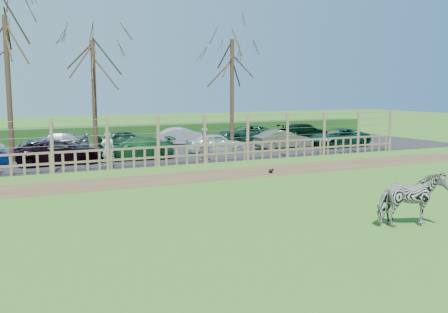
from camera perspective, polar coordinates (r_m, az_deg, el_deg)
name	(u,v)px	position (r m, az deg, el deg)	size (l,w,h in m)	color
ground	(229,197)	(17.65, 0.53, -4.71)	(120.00, 120.00, 0.00)	olive
dirt_strip	(184,177)	(21.71, -4.65, -2.38)	(34.00, 2.80, 0.01)	brown
asphalt	(126,151)	(31.17, -11.14, 0.59)	(44.00, 13.00, 0.04)	#232326
hedge	(102,134)	(37.91, -13.76, 2.55)	(46.00, 2.00, 1.10)	#1E4716
fence	(158,150)	(24.86, -7.51, 0.72)	(30.16, 0.16, 2.50)	brown
tree_left	(7,53)	(28.10, -23.59, 10.78)	(4.80, 4.80, 7.88)	#3D2B1E
tree_mid	(93,70)	(29.56, -14.71, 9.52)	(4.80, 4.80, 6.83)	#3D2B1E
tree_right	(232,67)	(32.92, 0.93, 10.20)	(4.80, 4.80, 7.35)	#3D2B1E
zebra	(412,199)	(14.73, 20.64, -4.59)	(0.84, 1.84, 1.55)	gray
visitor_a	(108,150)	(24.74, -13.14, 0.78)	(0.63, 0.41, 1.72)	silver
visitor_b	(204,144)	(26.60, -2.32, 1.44)	(0.84, 0.65, 1.72)	beige
crow	(271,171)	(22.79, 5.39, -1.66)	(0.26, 0.19, 0.21)	black
car_2	(60,152)	(26.54, -18.24, 0.48)	(1.99, 4.32, 1.20)	black
car_3	(135,148)	(27.29, -10.08, 0.93)	(1.68, 4.13, 1.20)	#195929
car_4	(216,143)	(29.34, -0.94, 1.51)	(1.42, 3.52, 1.20)	silver
car_5	(282,140)	(31.76, 6.67, 1.93)	(1.27, 3.64, 1.20)	#656859
car_6	(338,138)	(33.69, 12.89, 2.12)	(1.99, 4.32, 1.20)	#0D402D
car_9	(54,142)	(31.73, -18.87, 1.57)	(1.68, 4.13, 1.20)	slate
car_10	(125,139)	(32.37, -11.23, 1.95)	(1.42, 3.52, 1.20)	#244F32
car_11	(183,136)	(33.78, -4.71, 2.30)	(1.27, 3.64, 1.20)	#BAB1BC
car_12	(246,134)	(35.88, 2.54, 2.63)	(1.99, 4.32, 1.20)	#16442C
car_13	(304,132)	(38.14, 9.16, 2.84)	(1.68, 4.13, 1.20)	black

